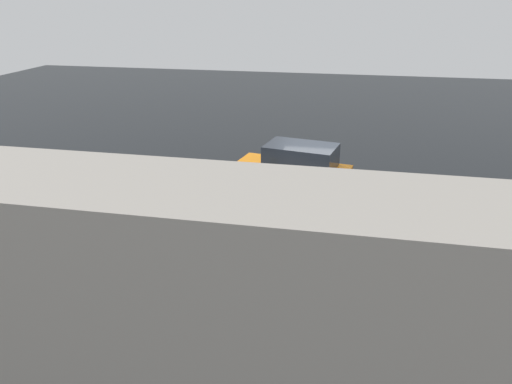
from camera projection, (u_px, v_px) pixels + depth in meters
name	position (u px, v px, depth m)	size (l,w,h in m)	color
ground_plane	(314.00, 203.00, 17.38)	(60.00, 60.00, 0.00)	black
kerb_strip	(300.00, 262.00, 13.56)	(24.00, 3.20, 0.04)	gray
moving_hatchback	(294.00, 173.00, 17.21)	(4.14, 2.37, 2.06)	orange
fire_hydrant	(209.00, 224.00, 14.92)	(0.42, 0.31, 0.80)	gold
pedestrian	(173.00, 210.00, 15.15)	(0.28, 0.57, 1.22)	blue
metal_railing	(301.00, 273.00, 11.65)	(9.54, 0.04, 1.05)	#B7BABF
sign_post	(172.00, 201.00, 13.51)	(0.07, 0.44, 2.40)	#4C4C51
puddle_patch	(270.00, 194.00, 18.13)	(2.42, 2.42, 0.01)	black
building_block	(366.00, 324.00, 7.67)	(13.78, 2.40, 4.18)	gray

